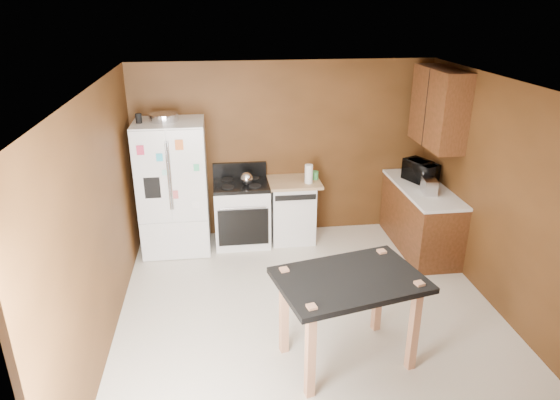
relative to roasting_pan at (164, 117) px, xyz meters
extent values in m
plane|color=beige|center=(1.61, -1.93, -1.85)|extent=(4.50, 4.50, 0.00)
plane|color=white|center=(1.61, -1.93, 0.65)|extent=(4.50, 4.50, 0.00)
plane|color=#5A3517|center=(1.61, 0.32, -0.60)|extent=(4.20, 0.00, 4.20)
plane|color=#5A3517|center=(1.61, -4.18, -0.60)|extent=(4.20, 0.00, 4.20)
plane|color=#5A3517|center=(-0.49, -1.93, -0.60)|extent=(0.00, 4.50, 4.50)
plane|color=#5A3517|center=(3.71, -1.93, -0.60)|extent=(0.00, 4.50, 4.50)
cylinder|color=silver|center=(0.00, 0.00, 0.00)|extent=(0.38, 0.38, 0.09)
cylinder|color=black|center=(-0.30, -0.10, 0.01)|extent=(0.08, 0.08, 0.12)
sphere|color=silver|center=(1.04, -0.07, -0.86)|extent=(0.17, 0.17, 0.17)
cylinder|color=white|center=(1.90, -0.09, -0.83)|extent=(0.14, 0.14, 0.26)
cylinder|color=#42AD57|center=(2.01, 0.06, -0.90)|extent=(0.12, 0.12, 0.11)
cube|color=silver|center=(3.38, -0.70, -0.85)|extent=(0.20, 0.29, 0.20)
imported|color=black|center=(3.44, -0.25, -0.81)|extent=(0.49, 0.57, 0.26)
cube|color=white|center=(0.06, -0.05, -0.95)|extent=(0.90, 0.75, 1.80)
cube|color=white|center=(-0.17, -0.44, -0.67)|extent=(0.43, 0.02, 1.20)
cube|color=white|center=(0.28, -0.44, -0.67)|extent=(0.43, 0.02, 1.20)
cube|color=white|center=(0.06, -0.44, -1.57)|extent=(0.88, 0.02, 0.54)
cube|color=black|center=(-0.17, -0.44, -0.80)|extent=(0.20, 0.01, 0.28)
cylinder|color=silver|center=(0.04, -0.46, -0.65)|extent=(0.02, 0.02, 0.90)
cylinder|color=silver|center=(0.07, -0.46, -0.65)|extent=(0.02, 0.02, 0.90)
cube|color=#D83258|center=(-0.26, -0.46, -0.30)|extent=(0.09, 0.00, 0.12)
cube|color=#33B9DC|center=(-0.04, -0.46, -0.40)|extent=(0.08, 0.00, 0.10)
cube|color=orange|center=(0.21, -0.46, -0.25)|extent=(0.10, 0.00, 0.13)
cube|color=#46C688|center=(0.40, -0.46, -0.55)|extent=(0.07, 0.00, 0.09)
cube|color=#D45E62|center=(0.11, -0.46, -0.90)|extent=(0.08, 0.00, 0.11)
cube|color=white|center=(0.36, -0.46, -1.05)|extent=(0.09, 0.00, 0.10)
cube|color=#9BE8DE|center=(0.01, -0.46, -0.60)|extent=(0.07, 0.00, 0.07)
cube|color=white|center=(0.97, 0.00, -1.42)|extent=(0.76, 0.65, 0.85)
cube|color=black|center=(0.97, 0.00, -0.97)|extent=(0.76, 0.65, 0.05)
cube|color=black|center=(0.97, 0.29, -0.85)|extent=(0.76, 0.06, 0.20)
cube|color=black|center=(0.97, -0.34, -1.47)|extent=(0.68, 0.02, 0.52)
cylinder|color=silver|center=(0.97, -0.35, -1.18)|extent=(0.62, 0.02, 0.02)
cylinder|color=black|center=(0.79, 0.16, -0.94)|extent=(0.17, 0.17, 0.02)
cylinder|color=black|center=(1.15, 0.16, -0.94)|extent=(0.17, 0.17, 0.02)
cylinder|color=black|center=(0.79, -0.16, -0.94)|extent=(0.17, 0.17, 0.02)
cylinder|color=black|center=(1.15, -0.16, -0.94)|extent=(0.17, 0.17, 0.02)
cube|color=white|center=(1.69, 0.02, -1.42)|extent=(0.60, 0.60, 0.85)
cube|color=black|center=(1.69, -0.29, -1.09)|extent=(0.56, 0.02, 0.07)
cube|color=tan|center=(1.69, 0.02, -0.98)|extent=(0.78, 0.62, 0.04)
cube|color=brown|center=(3.41, -0.48, -1.42)|extent=(0.60, 1.55, 0.86)
cube|color=white|center=(3.41, -0.48, -0.97)|extent=(0.63, 1.58, 0.04)
cube|color=brown|center=(3.53, -0.38, 0.10)|extent=(0.35, 1.05, 1.00)
cube|color=black|center=(3.35, -0.38, 0.10)|extent=(0.01, 0.01, 1.00)
cube|color=black|center=(1.81, -2.65, -0.96)|extent=(1.47, 1.14, 0.05)
cube|color=tan|center=(1.23, -2.46, -1.38)|extent=(0.09, 0.09, 0.94)
cube|color=tan|center=(2.25, -2.23, -1.38)|extent=(0.09, 0.09, 0.94)
cube|color=tan|center=(1.38, -3.08, -1.38)|extent=(0.09, 0.09, 0.94)
cube|color=tan|center=(2.39, -2.85, -1.38)|extent=(0.09, 0.09, 0.94)
camera|label=1|loc=(0.68, -6.47, 1.43)|focal=32.00mm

